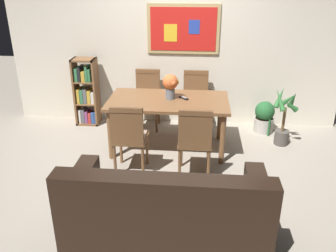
{
  "coord_description": "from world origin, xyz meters",
  "views": [
    {
      "loc": [
        0.42,
        -3.98,
        2.32
      ],
      "look_at": [
        0.07,
        -0.19,
        0.65
      ],
      "focal_mm": 38.11,
      "sensor_mm": 36.0,
      "label": 1
    }
  ],
  "objects_px": {
    "dining_table": "(168,106)",
    "tv_remote": "(184,98)",
    "flower_vase": "(170,84)",
    "dining_chair_near_left": "(129,134)",
    "leather_couch": "(166,213)",
    "bookshelf": "(87,94)",
    "potted_ivy": "(264,117)",
    "dining_chair_far_left": "(147,94)",
    "dining_chair_far_right": "(195,96)",
    "dining_chair_near_right": "(195,137)",
    "potted_palm": "(284,119)"
  },
  "relations": [
    {
      "from": "bookshelf",
      "to": "leather_couch",
      "type": "bearing_deg",
      "value": -60.08
    },
    {
      "from": "dining_chair_near_left",
      "to": "dining_chair_far_left",
      "type": "bearing_deg",
      "value": 90.0
    },
    {
      "from": "dining_table",
      "to": "bookshelf",
      "type": "height_order",
      "value": "bookshelf"
    },
    {
      "from": "dining_chair_near_left",
      "to": "dining_chair_far_right",
      "type": "xyz_separation_m",
      "value": [
        0.75,
        1.48,
        0.0
      ]
    },
    {
      "from": "dining_chair_near_left",
      "to": "tv_remote",
      "type": "xyz_separation_m",
      "value": [
        0.61,
        0.79,
        0.2
      ]
    },
    {
      "from": "dining_chair_far_right",
      "to": "tv_remote",
      "type": "bearing_deg",
      "value": -102.1
    },
    {
      "from": "bookshelf",
      "to": "potted_ivy",
      "type": "xyz_separation_m",
      "value": [
        2.81,
        -0.09,
        -0.25
      ]
    },
    {
      "from": "leather_couch",
      "to": "flower_vase",
      "type": "bearing_deg",
      "value": 93.83
    },
    {
      "from": "dining_chair_near_left",
      "to": "leather_couch",
      "type": "distance_m",
      "value": 1.31
    },
    {
      "from": "dining_chair_near_right",
      "to": "tv_remote",
      "type": "height_order",
      "value": "dining_chair_near_right"
    },
    {
      "from": "dining_chair_far_left",
      "to": "tv_remote",
      "type": "height_order",
      "value": "dining_chair_far_left"
    },
    {
      "from": "dining_chair_far_right",
      "to": "flower_vase",
      "type": "distance_m",
      "value": 0.87
    },
    {
      "from": "leather_couch",
      "to": "bookshelf",
      "type": "xyz_separation_m",
      "value": [
        -1.54,
        2.68,
        0.18
      ]
    },
    {
      "from": "potted_ivy",
      "to": "tv_remote",
      "type": "xyz_separation_m",
      "value": [
        -1.22,
        -0.63,
        0.49
      ]
    },
    {
      "from": "flower_vase",
      "to": "tv_remote",
      "type": "relative_size",
      "value": 2.33
    },
    {
      "from": "dining_chair_far_left",
      "to": "potted_palm",
      "type": "relative_size",
      "value": 1.08
    },
    {
      "from": "dining_table",
      "to": "flower_vase",
      "type": "relative_size",
      "value": 4.76
    },
    {
      "from": "dining_chair_far_left",
      "to": "potted_palm",
      "type": "distance_m",
      "value": 2.08
    },
    {
      "from": "flower_vase",
      "to": "dining_chair_far_left",
      "type": "bearing_deg",
      "value": 120.7
    },
    {
      "from": "dining_chair_far_left",
      "to": "bookshelf",
      "type": "relative_size",
      "value": 0.85
    },
    {
      "from": "dining_chair_near_left",
      "to": "flower_vase",
      "type": "relative_size",
      "value": 2.68
    },
    {
      "from": "potted_palm",
      "to": "tv_remote",
      "type": "distance_m",
      "value": 1.46
    },
    {
      "from": "flower_vase",
      "to": "tv_remote",
      "type": "distance_m",
      "value": 0.27
    },
    {
      "from": "dining_table",
      "to": "dining_chair_near_left",
      "type": "distance_m",
      "value": 0.85
    },
    {
      "from": "dining_chair_far_left",
      "to": "dining_table",
      "type": "bearing_deg",
      "value": -62.07
    },
    {
      "from": "potted_ivy",
      "to": "flower_vase",
      "type": "bearing_deg",
      "value": -155.1
    },
    {
      "from": "potted_ivy",
      "to": "flower_vase",
      "type": "relative_size",
      "value": 1.53
    },
    {
      "from": "dining_chair_far_right",
      "to": "leather_couch",
      "type": "bearing_deg",
      "value": -94.29
    },
    {
      "from": "dining_table",
      "to": "potted_ivy",
      "type": "relative_size",
      "value": 3.1
    },
    {
      "from": "bookshelf",
      "to": "dining_chair_far_left",
      "type": "bearing_deg",
      "value": -1.21
    },
    {
      "from": "potted_ivy",
      "to": "dining_chair_near_left",
      "type": "bearing_deg",
      "value": -141.99
    },
    {
      "from": "dining_table",
      "to": "dining_chair_far_left",
      "type": "bearing_deg",
      "value": 117.93
    },
    {
      "from": "dining_chair_near_left",
      "to": "leather_couch",
      "type": "height_order",
      "value": "dining_chair_near_left"
    },
    {
      "from": "leather_couch",
      "to": "dining_chair_far_right",
      "type": "bearing_deg",
      "value": 85.71
    },
    {
      "from": "dining_table",
      "to": "leather_couch",
      "type": "distance_m",
      "value": 1.94
    },
    {
      "from": "leather_couch",
      "to": "bookshelf",
      "type": "bearing_deg",
      "value": 119.92
    },
    {
      "from": "dining_table",
      "to": "tv_remote",
      "type": "relative_size",
      "value": 11.09
    },
    {
      "from": "dining_table",
      "to": "dining_chair_far_left",
      "type": "distance_m",
      "value": 0.86
    },
    {
      "from": "potted_palm",
      "to": "leather_couch",
      "type": "bearing_deg",
      "value": -123.89
    },
    {
      "from": "dining_chair_near_right",
      "to": "flower_vase",
      "type": "distance_m",
      "value": 0.96
    },
    {
      "from": "dining_table",
      "to": "tv_remote",
      "type": "xyz_separation_m",
      "value": [
        0.21,
        0.05,
        0.1
      ]
    },
    {
      "from": "tv_remote",
      "to": "leather_couch",
      "type": "bearing_deg",
      "value": -91.48
    },
    {
      "from": "potted_ivy",
      "to": "potted_palm",
      "type": "distance_m",
      "value": 0.48
    },
    {
      "from": "dining_chair_near_left",
      "to": "leather_couch",
      "type": "bearing_deg",
      "value": -64.53
    },
    {
      "from": "dining_chair_far_right",
      "to": "tv_remote",
      "type": "relative_size",
      "value": 6.24
    },
    {
      "from": "tv_remote",
      "to": "dining_table",
      "type": "bearing_deg",
      "value": -165.14
    },
    {
      "from": "dining_table",
      "to": "dining_chair_near_right",
      "type": "relative_size",
      "value": 1.78
    },
    {
      "from": "dining_chair_near_right",
      "to": "dining_chair_far_left",
      "type": "bearing_deg",
      "value": 117.3
    },
    {
      "from": "potted_palm",
      "to": "flower_vase",
      "type": "relative_size",
      "value": 2.47
    },
    {
      "from": "dining_chair_far_left",
      "to": "dining_chair_far_right",
      "type": "distance_m",
      "value": 0.75
    }
  ]
}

